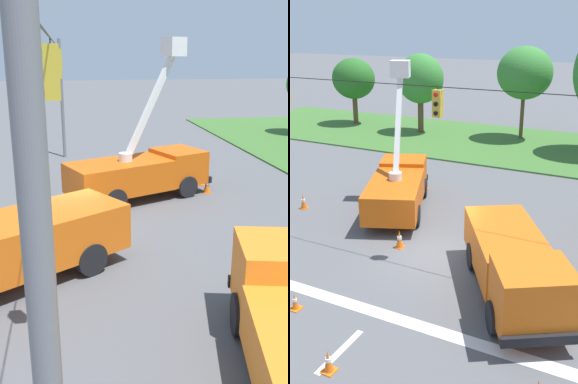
# 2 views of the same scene
# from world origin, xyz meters

# --- Properties ---
(ground_plane) EXTENTS (200.00, 200.00, 0.00)m
(ground_plane) POSITION_xyz_m (0.00, 0.00, 0.00)
(ground_plane) COLOR #565659
(grass_verge) EXTENTS (56.00, 12.00, 0.10)m
(grass_verge) POSITION_xyz_m (0.00, 18.00, 0.05)
(grass_verge) COLOR #3D6B2D
(grass_verge) RESTS_ON ground
(lane_markings) EXTENTS (17.60, 15.25, 0.01)m
(lane_markings) POSITION_xyz_m (0.00, -5.79, 0.00)
(lane_markings) COLOR silver
(lane_markings) RESTS_ON ground
(signal_gantry) EXTENTS (26.20, 0.33, 7.20)m
(signal_gantry) POSITION_xyz_m (0.01, -0.00, 4.43)
(signal_gantry) COLOR slate
(signal_gantry) RESTS_ON ground
(tree_far_west) EXTENTS (3.92, 3.46, 5.88)m
(tree_far_west) POSITION_xyz_m (-17.60, 19.10, 4.08)
(tree_far_west) COLOR brown
(tree_far_west) RESTS_ON ground
(tree_west) EXTENTS (3.91, 3.45, 6.47)m
(tree_west) POSITION_xyz_m (-10.69, 18.75, 4.44)
(tree_west) COLOR brown
(tree_west) RESTS_ON ground
(tree_centre) EXTENTS (4.26, 4.05, 7.14)m
(tree_centre) POSITION_xyz_m (-2.46, 20.27, 5.14)
(tree_centre) COLOR brown
(tree_centre) RESTS_ON ground
(utility_truck_bucket_lift) EXTENTS (4.68, 6.96, 7.02)m
(utility_truck_bucket_lift) POSITION_xyz_m (-3.80, 3.41, 1.33)
(utility_truck_bucket_lift) COLOR #D6560F
(utility_truck_bucket_lift) RESTS_ON ground
(utility_truck_support_near) EXTENTS (5.37, 6.82, 2.28)m
(utility_truck_support_near) POSITION_xyz_m (3.49, -1.46, 1.23)
(utility_truck_support_near) COLOR orange
(utility_truck_support_near) RESTS_ON ground
(traffic_cone_foreground_right) EXTENTS (0.36, 0.36, 0.76)m
(traffic_cone_foreground_right) POSITION_xyz_m (-8.11, 1.37, 0.37)
(traffic_cone_foreground_right) COLOR orange
(traffic_cone_foreground_right) RESTS_ON ground
(traffic_cone_mid_left) EXTENTS (0.36, 0.36, 0.58)m
(traffic_cone_mid_left) POSITION_xyz_m (-2.53, -5.32, 0.27)
(traffic_cone_mid_left) COLOR orange
(traffic_cone_mid_left) RESTS_ON ground
(traffic_cone_mid_right) EXTENTS (0.36, 0.36, 0.72)m
(traffic_cone_mid_right) POSITION_xyz_m (-5.34, 6.68, 0.35)
(traffic_cone_mid_right) COLOR orange
(traffic_cone_mid_right) RESTS_ON ground
(traffic_cone_near_bucket) EXTENTS (0.36, 0.36, 0.65)m
(traffic_cone_near_bucket) POSITION_xyz_m (0.22, -7.06, 0.31)
(traffic_cone_near_bucket) COLOR orange
(traffic_cone_near_bucket) RESTS_ON ground
(traffic_cone_far_left) EXTENTS (0.36, 0.36, 0.78)m
(traffic_cone_far_left) POSITION_xyz_m (-1.68, -0.13, 0.39)
(traffic_cone_far_left) COLOR orange
(traffic_cone_far_left) RESTS_ON ground
(traffic_cone_far_right) EXTENTS (0.36, 0.36, 0.83)m
(traffic_cone_far_right) POSITION_xyz_m (-4.01, 6.64, 0.41)
(traffic_cone_far_right) COLOR orange
(traffic_cone_far_right) RESTS_ON ground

